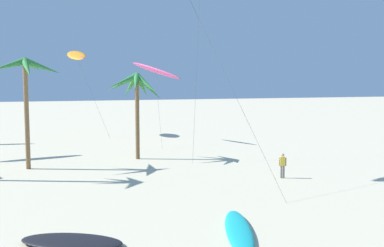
% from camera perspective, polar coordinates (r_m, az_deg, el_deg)
% --- Properties ---
extents(palm_tree_3, '(5.07, 5.06, 8.24)m').
position_cam_1_polar(palm_tree_3, '(35.44, -20.29, 5.70)').
color(palm_tree_3, olive).
rests_on(palm_tree_3, ground).
extents(palm_tree_4, '(4.75, 4.86, 7.20)m').
position_cam_1_polar(palm_tree_4, '(37.80, -7.06, 4.39)').
color(palm_tree_4, brown).
rests_on(palm_tree_4, ground).
extents(flying_kite_2, '(4.54, 7.42, 10.58)m').
position_cam_1_polar(flying_kite_2, '(56.27, -14.36, 8.31)').
color(flying_kite_2, orange).
rests_on(flying_kite_2, ground).
extents(flying_kite_4, '(4.42, 8.55, 8.90)m').
position_cam_1_polar(flying_kite_4, '(48.63, -4.64, 6.68)').
color(flying_kite_4, '#EA5193').
rests_on(flying_kite_4, ground).
extents(grounded_kite_1, '(3.01, 5.97, 0.30)m').
position_cam_1_polar(grounded_kite_1, '(19.99, 5.88, -13.26)').
color(grounded_kite_1, '#19B2B7').
rests_on(grounded_kite_1, ground).
extents(grounded_kite_2, '(4.58, 3.60, 0.30)m').
position_cam_1_polar(grounded_kite_2, '(19.27, -14.91, -14.14)').
color(grounded_kite_2, black).
rests_on(grounded_kite_2, ground).
extents(person_foreground_walker, '(0.48, 0.30, 1.69)m').
position_cam_1_polar(person_foreground_walker, '(31.16, 11.31, -5.08)').
color(person_foreground_walker, slate).
rests_on(person_foreground_walker, ground).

